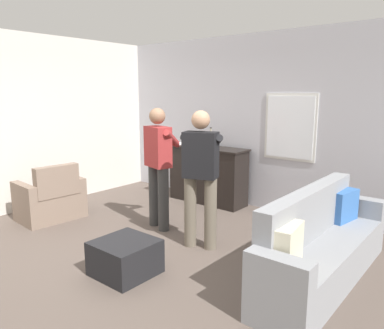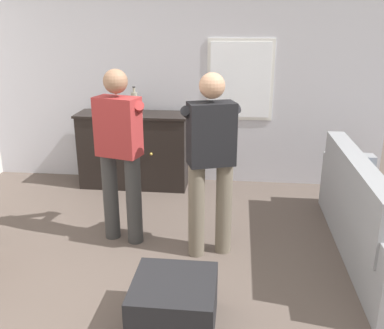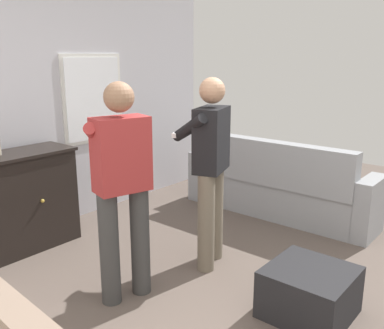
{
  "view_description": "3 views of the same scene",
  "coord_description": "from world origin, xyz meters",
  "px_view_note": "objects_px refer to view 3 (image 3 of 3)",
  "views": [
    {
      "loc": [
        3.21,
        -2.74,
        1.89
      ],
      "look_at": [
        0.39,
        0.7,
        1.02
      ],
      "focal_mm": 35.0,
      "sensor_mm": 36.0,
      "label": 1
    },
    {
      "loc": [
        0.74,
        -2.87,
        2.1
      ],
      "look_at": [
        0.36,
        0.64,
        0.89
      ],
      "focal_mm": 40.0,
      "sensor_mm": 36.0,
      "label": 2
    },
    {
      "loc": [
        -2.35,
        -1.47,
        1.86
      ],
      "look_at": [
        0.19,
        0.64,
        1.01
      ],
      "focal_mm": 40.0,
      "sensor_mm": 36.0,
      "label": 3
    }
  ],
  "objects_px": {
    "sideboard_cabinet": "(3,206)",
    "ottoman": "(309,292)",
    "person_standing_right": "(210,164)",
    "person_standing_left": "(122,183)",
    "couch": "(275,187)"
  },
  "relations": [
    {
      "from": "person_standing_left",
      "to": "person_standing_right",
      "type": "relative_size",
      "value": 1.0
    },
    {
      "from": "sideboard_cabinet",
      "to": "person_standing_right",
      "type": "distance_m",
      "value": 1.99
    },
    {
      "from": "sideboard_cabinet",
      "to": "ottoman",
      "type": "bearing_deg",
      "value": -70.94
    },
    {
      "from": "person_standing_right",
      "to": "ottoman",
      "type": "bearing_deg",
      "value": -99.58
    },
    {
      "from": "couch",
      "to": "person_standing_right",
      "type": "distance_m",
      "value": 1.57
    },
    {
      "from": "sideboard_cabinet",
      "to": "ottoman",
      "type": "height_order",
      "value": "sideboard_cabinet"
    },
    {
      "from": "ottoman",
      "to": "person_standing_right",
      "type": "distance_m",
      "value": 1.31
    },
    {
      "from": "ottoman",
      "to": "person_standing_left",
      "type": "relative_size",
      "value": 0.35
    },
    {
      "from": "sideboard_cabinet",
      "to": "person_standing_right",
      "type": "relative_size",
      "value": 0.84
    },
    {
      "from": "sideboard_cabinet",
      "to": "ottoman",
      "type": "relative_size",
      "value": 2.4
    },
    {
      "from": "person_standing_left",
      "to": "person_standing_right",
      "type": "xyz_separation_m",
      "value": [
        0.86,
        -0.17,
        0.0
      ]
    },
    {
      "from": "couch",
      "to": "person_standing_left",
      "type": "relative_size",
      "value": 1.37
    },
    {
      "from": "sideboard_cabinet",
      "to": "ottoman",
      "type": "xyz_separation_m",
      "value": [
        0.92,
        -2.65,
        -0.3
      ]
    },
    {
      "from": "couch",
      "to": "sideboard_cabinet",
      "type": "relative_size",
      "value": 1.63
    },
    {
      "from": "couch",
      "to": "person_standing_left",
      "type": "height_order",
      "value": "person_standing_left"
    }
  ]
}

